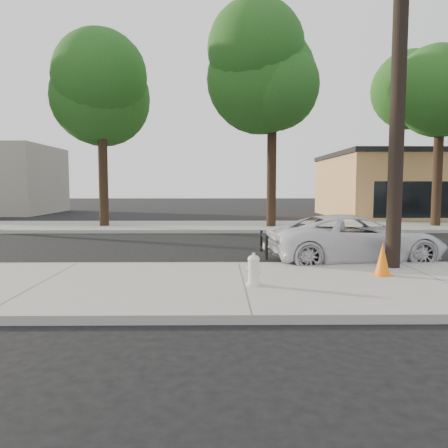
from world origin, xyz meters
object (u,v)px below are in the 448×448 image
Objects in this scene: utility_pole at (399,69)px; fire_hydrant at (254,271)px; traffic_cone at (382,259)px; police_cruiser at (356,239)px.

utility_pole reaches higher than fire_hydrant.
utility_pole is 15.37× the size of fire_hydrant.
traffic_cone reaches higher than fire_hydrant.
fire_hydrant is at bearing 130.75° from police_cruiser.
utility_pole is 5.77m from fire_hydrant.
fire_hydrant is at bearing -162.07° from traffic_cone.
utility_pole is 4.32m from police_cruiser.
traffic_cone is at bearing -122.44° from utility_pole.
police_cruiser is 4.44m from fire_hydrant.
utility_pole is 4.35m from traffic_cone.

